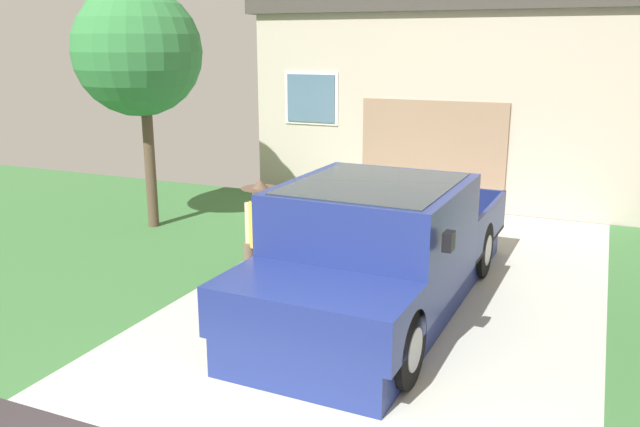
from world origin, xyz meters
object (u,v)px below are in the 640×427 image
pickup_truck (376,253)px  neighbor_tree (136,47)px  person_with_hat (261,241)px  house_with_garage (519,88)px  handbag (254,304)px

pickup_truck → neighbor_tree: (-5.20, 2.17, 2.44)m
person_with_hat → neighbor_tree: 5.22m
pickup_truck → house_with_garage: size_ratio=0.51×
person_with_hat → pickup_truck: bearing=16.3°
pickup_truck → handbag: (-1.34, -0.71, -0.62)m
neighbor_tree → house_with_garage: bearing=48.5°
pickup_truck → person_with_hat: person_with_hat is taller
handbag → person_with_hat: bearing=91.0°
house_with_garage → neighbor_tree: house_with_garage is taller
person_with_hat → neighbor_tree: (-3.85, 2.66, 2.31)m
pickup_truck → house_with_garage: 8.77m
person_with_hat → house_with_garage: 9.40m
pickup_truck → house_with_garage: bearing=-91.7°
pickup_truck → neighbor_tree: size_ratio=1.24×
house_with_garage → person_with_hat: bearing=-101.5°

